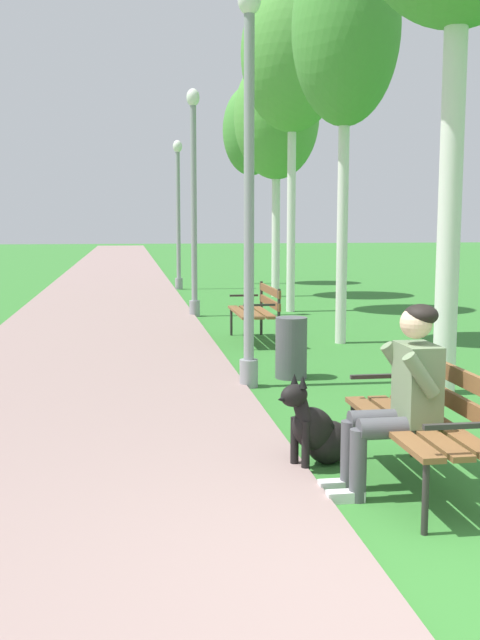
% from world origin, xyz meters
% --- Properties ---
extents(ground_plane, '(120.00, 120.00, 0.00)m').
position_xyz_m(ground_plane, '(0.00, 0.00, 0.00)').
color(ground_plane, '#33752D').
extents(paved_path, '(3.39, 60.00, 0.04)m').
position_xyz_m(paved_path, '(-1.98, 24.00, 0.02)').
color(paved_path, gray).
rests_on(paved_path, ground).
extents(park_bench_near, '(0.55, 1.50, 0.85)m').
position_xyz_m(park_bench_near, '(0.42, 1.38, 0.51)').
color(park_bench_near, brown).
rests_on(park_bench_near, ground).
extents(park_bench_mid, '(0.55, 1.50, 0.85)m').
position_xyz_m(park_bench_mid, '(0.38, 7.65, 0.51)').
color(park_bench_mid, brown).
rests_on(park_bench_mid, ground).
extents(person_seated_on_near_bench, '(0.74, 0.49, 1.25)m').
position_xyz_m(person_seated_on_near_bench, '(0.21, 1.35, 0.68)').
color(person_seated_on_near_bench, '#4C4C51').
rests_on(person_seated_on_near_bench, ground).
extents(dog_black, '(0.76, 0.49, 0.71)m').
position_xyz_m(dog_black, '(-0.17, 1.96, 0.26)').
color(dog_black, black).
rests_on(dog_black, ground).
extents(lamp_post_near, '(0.24, 0.24, 4.18)m').
position_xyz_m(lamp_post_near, '(-0.25, 4.64, 2.16)').
color(lamp_post_near, gray).
rests_on(lamp_post_near, ground).
extents(lamp_post_mid, '(0.24, 0.24, 4.20)m').
position_xyz_m(lamp_post_mid, '(-0.27, 10.83, 2.17)').
color(lamp_post_mid, gray).
rests_on(lamp_post_mid, ground).
extents(lamp_post_far, '(0.24, 0.24, 3.89)m').
position_xyz_m(lamp_post_far, '(-0.17, 16.64, 2.02)').
color(lamp_post_far, gray).
rests_on(lamp_post_far, ground).
extents(birch_tree_third, '(1.52, 1.63, 5.84)m').
position_xyz_m(birch_tree_third, '(1.57, 7.35, 4.45)').
color(birch_tree_third, silver).
rests_on(birch_tree_third, ground).
extents(birch_tree_fourth, '(1.99, 1.94, 6.44)m').
position_xyz_m(birch_tree_fourth, '(1.69, 11.30, 4.94)').
color(birch_tree_fourth, silver).
rests_on(birch_tree_fourth, ground).
extents(birch_tree_fifth, '(2.00, 2.06, 5.66)m').
position_xyz_m(birch_tree_fifth, '(2.00, 14.37, 4.19)').
color(birch_tree_fifth, silver).
rests_on(birch_tree_fifth, ground).
extents(birch_tree_sixth, '(1.60, 1.63, 5.62)m').
position_xyz_m(birch_tree_sixth, '(2.02, 18.14, 4.32)').
color(birch_tree_sixth, silver).
rests_on(birch_tree_sixth, ground).
extents(litter_bin, '(0.36, 0.36, 0.70)m').
position_xyz_m(litter_bin, '(0.31, 5.03, 0.35)').
color(litter_bin, '#515156').
rests_on(litter_bin, ground).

